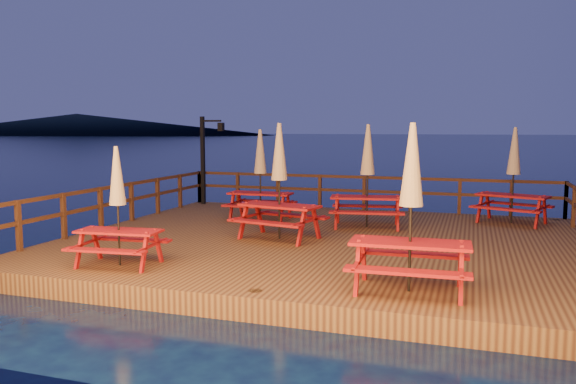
% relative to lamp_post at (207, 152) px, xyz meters
% --- Properties ---
extents(ground, '(500.00, 500.00, 0.00)m').
position_rel_lamp_post_xyz_m(ground, '(5.39, -4.55, -2.20)').
color(ground, black).
rests_on(ground, ground).
extents(deck, '(12.00, 10.00, 0.40)m').
position_rel_lamp_post_xyz_m(deck, '(5.39, -4.55, -2.00)').
color(deck, '#432615').
rests_on(deck, ground).
extents(deck_piles, '(11.44, 9.44, 1.40)m').
position_rel_lamp_post_xyz_m(deck_piles, '(5.39, -4.55, -2.50)').
color(deck_piles, '#351B11').
rests_on(deck_piles, ground).
extents(railing, '(11.80, 9.75, 1.10)m').
position_rel_lamp_post_xyz_m(railing, '(5.39, -2.77, -1.03)').
color(railing, '#351B11').
rests_on(railing, deck).
extents(lamp_post, '(0.85, 0.18, 3.00)m').
position_rel_lamp_post_xyz_m(lamp_post, '(0.00, 0.00, 0.00)').
color(lamp_post, black).
rests_on(lamp_post, deck).
extents(headland_left, '(180.00, 84.00, 9.00)m').
position_rel_lamp_post_xyz_m(headland_left, '(-154.61, 185.45, 2.30)').
color(headland_left, black).
rests_on(headland_left, ground).
extents(picnic_table_0, '(2.19, 1.93, 2.73)m').
position_rel_lamp_post_xyz_m(picnic_table_0, '(4.36, -5.00, -0.38)').
color(picnic_table_0, maroon).
rests_on(picnic_table_0, deck).
extents(picnic_table_1, '(1.84, 1.53, 2.58)m').
position_rel_lamp_post_xyz_m(picnic_table_1, '(2.91, -2.49, -0.46)').
color(picnic_table_1, maroon).
rests_on(picnic_table_1, deck).
extents(picnic_table_2, '(1.72, 1.46, 2.28)m').
position_rel_lamp_post_xyz_m(picnic_table_2, '(2.31, -8.40, -0.61)').
color(picnic_table_2, maroon).
rests_on(picnic_table_2, deck).
extents(picnic_table_3, '(1.95, 1.63, 2.70)m').
position_rel_lamp_post_xyz_m(picnic_table_3, '(7.76, -8.40, -0.39)').
color(picnic_table_3, maroon).
rests_on(picnic_table_3, deck).
extents(picnic_table_4, '(2.13, 1.85, 2.71)m').
position_rel_lamp_post_xyz_m(picnic_table_4, '(6.04, -2.76, -0.39)').
color(picnic_table_4, maroon).
rests_on(picnic_table_4, deck).
extents(picnic_table_5, '(2.26, 2.06, 2.63)m').
position_rel_lamp_post_xyz_m(picnic_table_5, '(9.73, -0.92, -0.43)').
color(picnic_table_5, maroon).
rests_on(picnic_table_5, deck).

